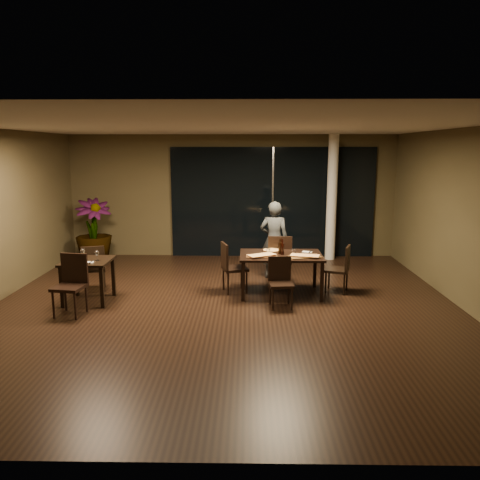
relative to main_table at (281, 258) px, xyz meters
name	(u,v)px	position (x,y,z in m)	size (l,w,h in m)	color
ground	(225,308)	(-1.00, -0.80, -0.68)	(8.00, 8.00, 0.00)	black
wall_back	(232,196)	(-1.00, 3.25, 0.82)	(8.00, 0.10, 3.00)	#463E25
wall_front	(198,297)	(-1.00, -4.85, 0.82)	(8.00, 0.10, 3.00)	#463E25
wall_right	(473,221)	(3.05, -0.80, 0.82)	(0.10, 8.00, 3.00)	#463E25
ceiling	(223,125)	(-1.00, -0.80, 2.34)	(8.00, 8.00, 0.04)	silver
window_panel	(273,203)	(0.00, 3.16, 0.67)	(5.00, 0.06, 2.70)	black
column	(332,198)	(1.40, 2.85, 0.82)	(0.24, 0.24, 3.00)	white
main_table	(281,258)	(0.00, 0.00, 0.00)	(1.50, 1.00, 0.75)	black
side_table	(88,267)	(-3.40, -0.50, -0.05)	(0.80, 0.80, 0.75)	black
chair_main_far	(280,257)	(0.03, 0.60, -0.12)	(0.51, 0.51, 1.00)	black
chair_main_near	(280,279)	(-0.05, -0.68, -0.20)	(0.43, 0.43, 0.85)	black
chair_main_left	(230,265)	(-0.93, 0.10, -0.15)	(0.54, 0.54, 0.94)	black
chair_main_right	(341,266)	(1.13, 0.11, -0.18)	(0.53, 0.53, 0.89)	black
chair_side_far	(94,266)	(-3.49, 0.07, -0.18)	(0.51, 0.51, 0.89)	black
chair_side_near	(72,281)	(-3.46, -1.11, -0.13)	(0.52, 0.52, 0.98)	black
diner	(274,240)	(-0.07, 1.11, 0.13)	(0.54, 0.36, 1.61)	#323537
potted_plant	(94,230)	(-4.28, 2.54, 0.07)	(0.82, 0.82, 1.50)	#184A19
pizza_board_left	(262,256)	(-0.36, -0.19, 0.08)	(0.55, 0.28, 0.01)	#4B2D18
pizza_board_right	(305,257)	(0.41, -0.22, 0.08)	(0.56, 0.28, 0.01)	#4F3519
oblong_pizza_left	(262,255)	(-0.36, -0.19, 0.10)	(0.48, 0.22, 0.02)	maroon
oblong_pizza_right	(305,256)	(0.41, -0.22, 0.10)	(0.49, 0.22, 0.02)	maroon
round_pizza	(271,250)	(-0.16, 0.31, 0.08)	(0.31, 0.31, 0.01)	#B42C14
bottle_a	(280,246)	(-0.02, 0.04, 0.22)	(0.06, 0.06, 0.30)	black
bottle_b	(282,247)	(0.02, -0.01, 0.22)	(0.06, 0.06, 0.29)	black
bottle_c	(282,246)	(0.02, 0.11, 0.21)	(0.06, 0.06, 0.28)	black
tumbler_left	(268,251)	(-0.23, 0.09, 0.12)	(0.07, 0.07, 0.08)	white
tumbler_right	(294,251)	(0.24, 0.09, 0.12)	(0.07, 0.07, 0.09)	white
napkin_near	(311,256)	(0.53, -0.13, 0.08)	(0.18, 0.10, 0.01)	white
napkin_far	(307,252)	(0.50, 0.17, 0.08)	(0.18, 0.10, 0.01)	silver
wine_glass_a	(83,254)	(-3.48, -0.46, 0.17)	(0.08, 0.08, 0.18)	white
wine_glass_b	(97,256)	(-3.22, -0.53, 0.16)	(0.08, 0.08, 0.17)	white
side_napkin	(88,262)	(-3.32, -0.71, 0.08)	(0.18, 0.11, 0.01)	silver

